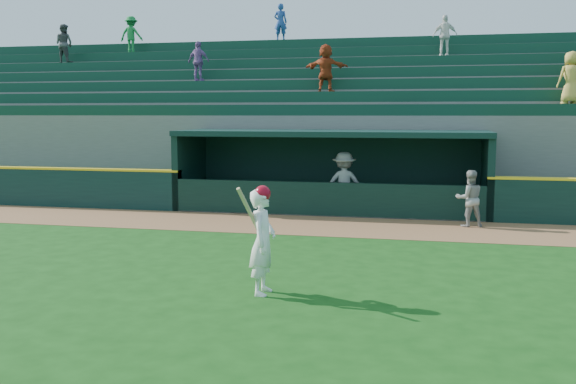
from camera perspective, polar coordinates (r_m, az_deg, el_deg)
name	(u,v)px	position (r m, az deg, el deg)	size (l,w,h in m)	color
ground	(270,268)	(12.48, -1.62, -6.81)	(120.00, 120.00, 0.00)	#134411
warning_track	(315,225)	(17.17, 2.41, -2.98)	(40.00, 3.00, 0.01)	brown
dugout_player_front	(469,199)	(17.55, 15.83, -0.56)	(0.73, 0.57, 1.50)	gray
dugout_player_inside	(344,183)	(19.10, 5.00, 0.79)	(1.19, 0.69, 1.85)	gray
dugout	(333,166)	(20.04, 4.00, 2.34)	(9.40, 2.80, 2.46)	slate
stands	(351,129)	(24.50, 5.61, 5.59)	(34.50, 6.27, 7.45)	slate
batter_at_plate	(263,240)	(10.59, -2.27, -4.26)	(0.53, 0.77, 1.83)	white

